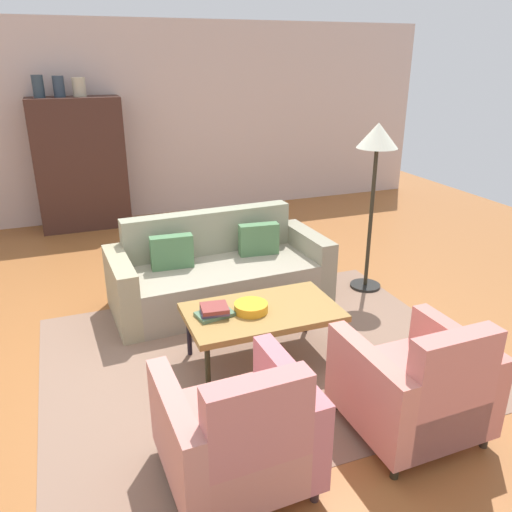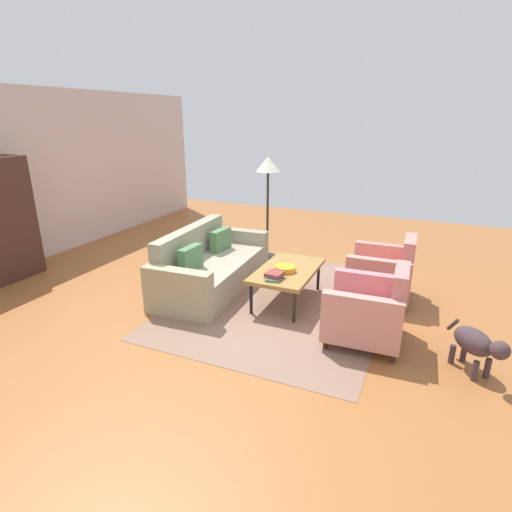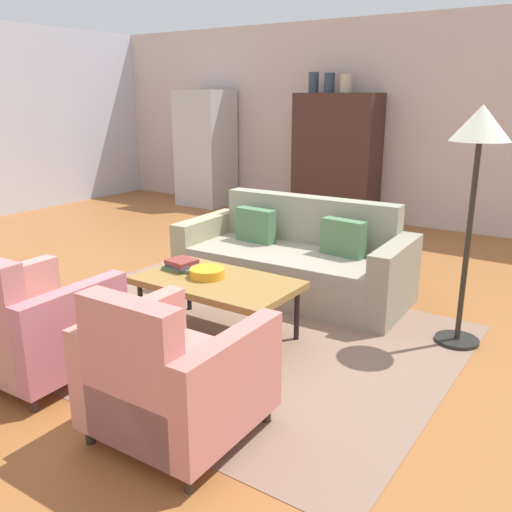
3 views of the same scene
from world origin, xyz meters
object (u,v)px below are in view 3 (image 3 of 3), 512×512
Objects in this scene: armchair_left at (32,328)px; armchair_right at (171,381)px; fruit_bowl at (207,273)px; book_stack at (182,265)px; vase_tall at (314,82)px; vase_round at (330,83)px; floor_lamp at (479,147)px; vase_small at (346,83)px; couch at (296,262)px; cabinet at (336,158)px; coffee_table at (217,284)px; refrigerator at (206,148)px.

armchair_left is 1.20m from armchair_right.
book_stack is (-0.28, 0.04, 0.00)m from fruit_bowl.
vase_round is (0.25, 0.00, -0.01)m from vase_tall.
vase_round is at bearing 105.22° from fruit_bowl.
floor_lamp is at bearing 64.38° from armchair_right.
vase_small is (0.25, 0.00, -0.01)m from vase_round.
cabinet is at bearing -72.75° from couch.
couch is 1.21m from fruit_bowl.
cabinet is (-1.67, 5.32, 0.56)m from armchair_right.
vase_round is (-0.84, 4.11, 1.44)m from book_stack.
fruit_bowl is at bearing 119.67° from armchair_right.
couch is 8.74× the size of vase_small.
cabinet reaches higher than coffee_table.
armchair_right is at bearing 101.87° from couch.
cabinet is at bearing 2.58° from refrigerator.
armchair_right is 3.32× the size of fruit_bowl.
cabinet is at bearing 1.81° from vase_round.
vase_tall is (-0.87, 5.31, 1.60)m from armchair_left.
floor_lamp is at bearing 167.46° from couch.
couch is at bearing 103.34° from armchair_right.
refrigerator reaches higher than couch.
armchair_left is 1.00× the size of armchair_right.
armchair_right is 3.12× the size of vase_tall.
floor_lamp reaches higher than book_stack.
couch is 1.78× the size of coffee_table.
armchair_right is at bearing -68.69° from vase_tall.
vase_round is at bearing -70.20° from couch.
vase_round reaches higher than fruit_bowl.
floor_lamp is at bearing 29.04° from fruit_bowl.
vase_small is at bearing 103.18° from coffee_table.
armchair_left is at bearing -85.98° from vase_small.
couch is 2.43× the size of armchair_left.
refrigerator is (-3.39, 2.86, 0.64)m from couch.
coffee_table is 0.39m from book_stack.
couch is 1.19× the size of cabinet.
vase_round is at bearing 107.85° from armchair_right.
refrigerator is (-2.32, -0.10, 0.03)m from cabinet.
couch is 4.48m from refrigerator.
refrigerator is 1.08× the size of floor_lamp.
couch reaches higher than book_stack.
armchair_left is 5.37m from cabinet.
refrigerator is at bearing -177.36° from vase_round.
refrigerator is at bearing 147.61° from floor_lamp.
coffee_table is 4.53× the size of fruit_bowl.
vase_tall reaches higher than couch.
book_stack is (-0.37, -1.15, 0.21)m from couch.
vase_tall is 1.06× the size of vase_round.
cabinet reaches higher than fruit_bowl.
refrigerator is at bearing -177.42° from cabinet.
armchair_left is at bearing -84.91° from cabinet.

